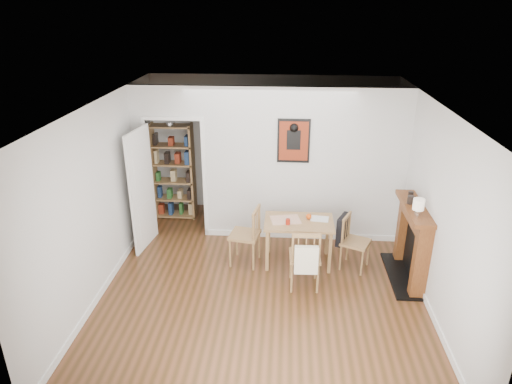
# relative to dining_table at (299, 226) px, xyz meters

# --- Properties ---
(ground) EXTENTS (5.20, 5.20, 0.00)m
(ground) POSITION_rel_dining_table_xyz_m (-0.51, -0.55, -0.63)
(ground) COLOR brown
(ground) RESTS_ON ground
(room_shell) EXTENTS (5.20, 5.20, 5.20)m
(room_shell) POSITION_rel_dining_table_xyz_m (-0.41, 0.80, 0.67)
(room_shell) COLOR silver
(room_shell) RESTS_ON ground
(dining_table) EXTENTS (1.05, 0.67, 0.72)m
(dining_table) POSITION_rel_dining_table_xyz_m (0.00, 0.00, 0.00)
(dining_table) COLOR #A87A4E
(dining_table) RESTS_ON ground
(chair_left) EXTENTS (0.56, 0.56, 0.96)m
(chair_left) POSITION_rel_dining_table_xyz_m (-0.83, -0.07, -0.15)
(chair_left) COLOR olive
(chair_left) RESTS_ON ground
(chair_right) EXTENTS (0.61, 0.57, 0.86)m
(chair_right) POSITION_rel_dining_table_xyz_m (0.85, -0.09, -0.19)
(chair_right) COLOR olive
(chair_right) RESTS_ON ground
(chair_front) EXTENTS (0.49, 0.55, 0.94)m
(chair_front) POSITION_rel_dining_table_xyz_m (0.08, -0.65, -0.15)
(chair_front) COLOR olive
(chair_front) RESTS_ON ground
(bookshelf) EXTENTS (0.76, 0.30, 1.81)m
(bookshelf) POSITION_rel_dining_table_xyz_m (-2.29, 1.51, 0.26)
(bookshelf) COLOR #A87A4E
(bookshelf) RESTS_ON ground
(fireplace) EXTENTS (0.45, 1.25, 1.16)m
(fireplace) POSITION_rel_dining_table_xyz_m (1.65, -0.30, -0.01)
(fireplace) COLOR brown
(fireplace) RESTS_ON ground
(red_glass) EXTENTS (0.07, 0.07, 0.09)m
(red_glass) POSITION_rel_dining_table_xyz_m (-0.17, -0.12, 0.13)
(red_glass) COLOR maroon
(red_glass) RESTS_ON dining_table
(orange_fruit) EXTENTS (0.09, 0.09, 0.09)m
(orange_fruit) POSITION_rel_dining_table_xyz_m (0.15, 0.09, 0.13)
(orange_fruit) COLOR #D9490B
(orange_fruit) RESTS_ON dining_table
(placemat) EXTENTS (0.50, 0.41, 0.00)m
(placemat) POSITION_rel_dining_table_xyz_m (-0.21, 0.03, 0.09)
(placemat) COLOR beige
(placemat) RESTS_ON dining_table
(notebook) EXTENTS (0.29, 0.23, 0.01)m
(notebook) POSITION_rel_dining_table_xyz_m (0.32, 0.09, 0.09)
(notebook) COLOR silver
(notebook) RESTS_ON dining_table
(mantel_lamp) EXTENTS (0.15, 0.15, 0.24)m
(mantel_lamp) POSITION_rel_dining_table_xyz_m (1.55, -0.60, 0.68)
(mantel_lamp) COLOR silver
(mantel_lamp) RESTS_ON fireplace
(ceramic_jar_a) EXTENTS (0.10, 0.10, 0.12)m
(ceramic_jar_a) POSITION_rel_dining_table_xyz_m (1.55, -0.22, 0.59)
(ceramic_jar_a) COLOR black
(ceramic_jar_a) RESTS_ON fireplace
(ceramic_jar_b) EXTENTS (0.08, 0.08, 0.10)m
(ceramic_jar_b) POSITION_rel_dining_table_xyz_m (1.61, -0.01, 0.58)
(ceramic_jar_b) COLOR black
(ceramic_jar_b) RESTS_ON fireplace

